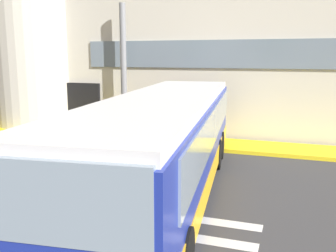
{
  "coord_description": "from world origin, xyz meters",
  "views": [
    {
      "loc": [
        4.69,
        -10.32,
        3.73
      ],
      "look_at": [
        0.88,
        0.92,
        1.5
      ],
      "focal_mm": 40.1,
      "sensor_mm": 36.0,
      "label": 1
    }
  ],
  "objects": [
    {
      "name": "boarding_curb",
      "position": [
        0.0,
        4.8,
        0.07
      ],
      "size": [
        21.51,
        2.0,
        0.15
      ],
      "primitive_type": "cube",
      "color": "yellow",
      "rests_on": "ground"
    },
    {
      "name": "passenger_near_column",
      "position": [
        -1.98,
        4.39,
        1.08
      ],
      "size": [
        0.43,
        0.46,
        1.68
      ],
      "color": "#1E2338",
      "rests_on": "boarding_curb"
    },
    {
      "name": "bay_paint_stripes",
      "position": [
        2.0,
        -4.2,
        0.0
      ],
      "size": [
        4.4,
        3.96,
        0.01
      ],
      "color": "silver",
      "rests_on": "ground"
    },
    {
      "name": "entry_support_column",
      "position": [
        -2.78,
        5.4,
        3.09
      ],
      "size": [
        0.28,
        0.28,
        5.88
      ],
      "primitive_type": "cylinder",
      "color": "slate",
      "rests_on": "boarding_curb"
    },
    {
      "name": "ground_plane",
      "position": [
        0.0,
        0.0,
        -0.01
      ],
      "size": [
        80.0,
        90.0,
        0.02
      ],
      "primitive_type": "cube",
      "color": "#353538",
      "rests_on": "ground"
    },
    {
      "name": "bus_main_foreground",
      "position": [
        1.47,
        -1.1,
        1.34
      ],
      "size": [
        3.92,
        12.33,
        2.7
      ],
      "color": "navy",
      "rests_on": "ground"
    },
    {
      "name": "terminal_building",
      "position": [
        -0.67,
        11.55,
        3.61
      ],
      "size": [
        19.31,
        13.8,
        7.25
      ],
      "color": "beige",
      "rests_on": "ground"
    },
    {
      "name": "passenger_by_doorway",
      "position": [
        -0.8,
        4.52,
        1.11
      ],
      "size": [
        0.52,
        0.49,
        1.68
      ],
      "color": "#1E2338",
      "rests_on": "boarding_curb"
    },
    {
      "name": "safety_bollard_yellow",
      "position": [
        -1.81,
        3.6,
        0.45
      ],
      "size": [
        0.18,
        0.18,
        0.9
      ],
      "primitive_type": "cylinder",
      "color": "yellow",
      "rests_on": "ground"
    }
  ]
}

